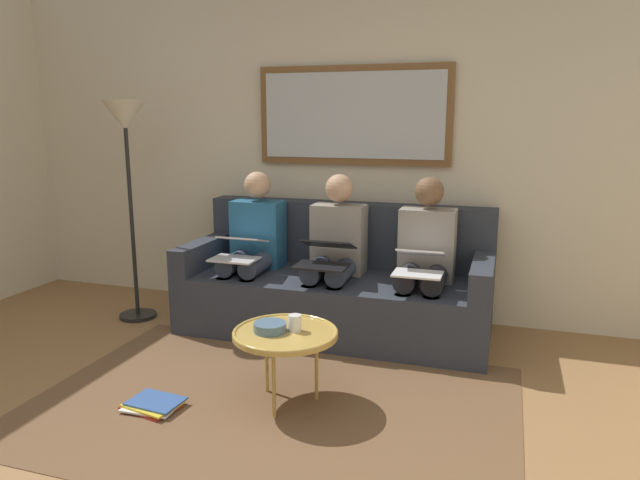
{
  "coord_description": "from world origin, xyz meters",
  "views": [
    {
      "loc": [
        -1.15,
        1.86,
        1.54
      ],
      "look_at": [
        0.0,
        -1.7,
        0.75
      ],
      "focal_mm": 32.83,
      "sensor_mm": 36.0,
      "label": 1
    }
  ],
  "objects_px": {
    "cup": "(295,323)",
    "standing_lamp": "(126,140)",
    "couch": "(337,287)",
    "magazine_stack": "(153,404)",
    "framed_mirror": "(353,115)",
    "person_left": "(425,256)",
    "laptop_black": "(325,254)",
    "laptop_silver": "(239,248)",
    "coffee_table": "(285,334)",
    "person_right": "(253,244)",
    "person_middle": "(335,250)",
    "laptop_white": "(420,262)",
    "bowl": "(270,327)"
  },
  "relations": [
    {
      "from": "laptop_white",
      "to": "laptop_black",
      "type": "distance_m",
      "value": 0.64
    },
    {
      "from": "couch",
      "to": "framed_mirror",
      "type": "height_order",
      "value": "framed_mirror"
    },
    {
      "from": "cup",
      "to": "standing_lamp",
      "type": "bearing_deg",
      "value": -29.03
    },
    {
      "from": "coffee_table",
      "to": "couch",
      "type": "bearing_deg",
      "value": -87.02
    },
    {
      "from": "coffee_table",
      "to": "laptop_black",
      "type": "bearing_deg",
      "value": -86.05
    },
    {
      "from": "person_right",
      "to": "person_left",
      "type": "bearing_deg",
      "value": 180.0
    },
    {
      "from": "couch",
      "to": "person_right",
      "type": "distance_m",
      "value": 0.71
    },
    {
      "from": "laptop_white",
      "to": "laptop_black",
      "type": "xyz_separation_m",
      "value": [
        0.64,
        -0.01,
        0.0
      ]
    },
    {
      "from": "person_right",
      "to": "standing_lamp",
      "type": "bearing_deg",
      "value": 12.33
    },
    {
      "from": "person_right",
      "to": "laptop_black",
      "type": "bearing_deg",
      "value": 160.14
    },
    {
      "from": "couch",
      "to": "person_middle",
      "type": "height_order",
      "value": "person_middle"
    },
    {
      "from": "laptop_white",
      "to": "magazine_stack",
      "type": "relative_size",
      "value": 1.05
    },
    {
      "from": "framed_mirror",
      "to": "magazine_stack",
      "type": "height_order",
      "value": "framed_mirror"
    },
    {
      "from": "bowl",
      "to": "standing_lamp",
      "type": "xyz_separation_m",
      "value": [
        1.53,
        -0.97,
        0.94
      ]
    },
    {
      "from": "person_right",
      "to": "magazine_stack",
      "type": "height_order",
      "value": "person_right"
    },
    {
      "from": "framed_mirror",
      "to": "person_middle",
      "type": "xyz_separation_m",
      "value": [
        0.0,
        0.46,
        -0.94
      ]
    },
    {
      "from": "person_middle",
      "to": "coffee_table",
      "type": "bearing_deg",
      "value": 93.15
    },
    {
      "from": "laptop_black",
      "to": "person_left",
      "type": "bearing_deg",
      "value": -160.14
    },
    {
      "from": "person_middle",
      "to": "laptop_black",
      "type": "height_order",
      "value": "person_middle"
    },
    {
      "from": "laptop_white",
      "to": "person_middle",
      "type": "distance_m",
      "value": 0.68
    },
    {
      "from": "laptop_white",
      "to": "coffee_table",
      "type": "bearing_deg",
      "value": 57.55
    },
    {
      "from": "couch",
      "to": "framed_mirror",
      "type": "distance_m",
      "value": 1.3
    },
    {
      "from": "couch",
      "to": "magazine_stack",
      "type": "distance_m",
      "value": 1.64
    },
    {
      "from": "coffee_table",
      "to": "magazine_stack",
      "type": "relative_size",
      "value": 1.71
    },
    {
      "from": "coffee_table",
      "to": "person_right",
      "type": "height_order",
      "value": "person_right"
    },
    {
      "from": "cup",
      "to": "magazine_stack",
      "type": "height_order",
      "value": "cup"
    },
    {
      "from": "bowl",
      "to": "standing_lamp",
      "type": "distance_m",
      "value": 2.04
    },
    {
      "from": "cup",
      "to": "person_right",
      "type": "height_order",
      "value": "person_right"
    },
    {
      "from": "cup",
      "to": "bowl",
      "type": "relative_size",
      "value": 0.51
    },
    {
      "from": "person_left",
      "to": "standing_lamp",
      "type": "distance_m",
      "value": 2.33
    },
    {
      "from": "couch",
      "to": "laptop_silver",
      "type": "height_order",
      "value": "couch"
    },
    {
      "from": "couch",
      "to": "person_left",
      "type": "bearing_deg",
      "value": 173.87
    },
    {
      "from": "cup",
      "to": "standing_lamp",
      "type": "height_order",
      "value": "standing_lamp"
    },
    {
      "from": "laptop_black",
      "to": "magazine_stack",
      "type": "xyz_separation_m",
      "value": [
        0.59,
        1.21,
        -0.61
      ]
    },
    {
      "from": "coffee_table",
      "to": "cup",
      "type": "distance_m",
      "value": 0.08
    },
    {
      "from": "framed_mirror",
      "to": "laptop_silver",
      "type": "distance_m",
      "value": 1.32
    },
    {
      "from": "bowl",
      "to": "laptop_black",
      "type": "xyz_separation_m",
      "value": [
        -0.02,
        -0.94,
        0.2
      ]
    },
    {
      "from": "framed_mirror",
      "to": "laptop_white",
      "type": "relative_size",
      "value": 4.28
    },
    {
      "from": "person_left",
      "to": "magazine_stack",
      "type": "bearing_deg",
      "value": 49.34
    },
    {
      "from": "person_middle",
      "to": "person_left",
      "type": "bearing_deg",
      "value": 180.0
    },
    {
      "from": "couch",
      "to": "laptop_black",
      "type": "relative_size",
      "value": 5.69
    },
    {
      "from": "bowl",
      "to": "magazine_stack",
      "type": "bearing_deg",
      "value": 24.87
    },
    {
      "from": "laptop_black",
      "to": "magazine_stack",
      "type": "bearing_deg",
      "value": 63.76
    },
    {
      "from": "coffee_table",
      "to": "person_left",
      "type": "distance_m",
      "value": 1.3
    },
    {
      "from": "framed_mirror",
      "to": "person_right",
      "type": "height_order",
      "value": "framed_mirror"
    },
    {
      "from": "bowl",
      "to": "laptop_silver",
      "type": "distance_m",
      "value": 1.13
    },
    {
      "from": "framed_mirror",
      "to": "person_left",
      "type": "height_order",
      "value": "framed_mirror"
    },
    {
      "from": "coffee_table",
      "to": "person_middle",
      "type": "height_order",
      "value": "person_middle"
    },
    {
      "from": "person_middle",
      "to": "person_right",
      "type": "bearing_deg",
      "value": 0.0
    },
    {
      "from": "couch",
      "to": "cup",
      "type": "xyz_separation_m",
      "value": [
        -0.11,
        1.19,
        0.14
      ]
    }
  ]
}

